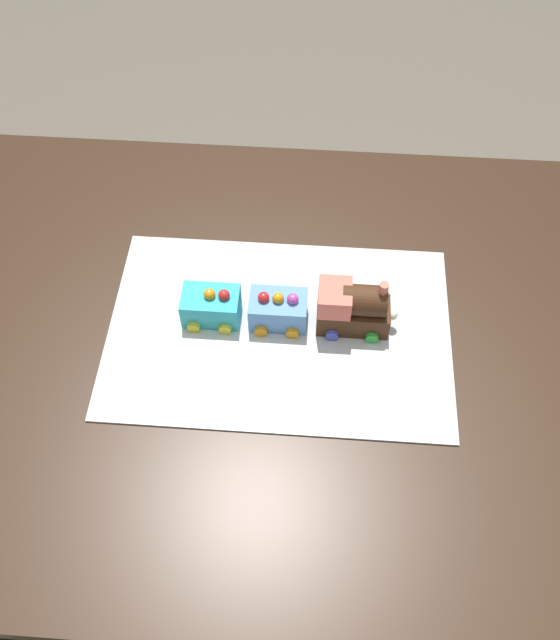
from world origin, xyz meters
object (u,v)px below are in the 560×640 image
Objects in this scene: dining_table at (306,375)px; cake_car_caboose_sky_blue at (279,309)px; cake_locomotive at (354,308)px; cake_car_gondola_turquoise at (212,306)px.

dining_table is 0.16m from cake_car_caboose_sky_blue.
cake_locomotive is 1.40× the size of cake_car_gondola_turquoise.
dining_table is 14.00× the size of cake_car_caboose_sky_blue.
cake_car_caboose_sky_blue is (0.13, -0.00, -0.02)m from cake_locomotive.
cake_locomotive is 0.13m from cake_car_caboose_sky_blue.
dining_table is at bearing 31.37° from cake_locomotive.
cake_car_gondola_turquoise is (0.17, -0.05, 0.14)m from dining_table.
dining_table is 0.18m from cake_locomotive.
cake_locomotive is (-0.07, -0.05, 0.16)m from dining_table.
cake_locomotive reaches higher than dining_table.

